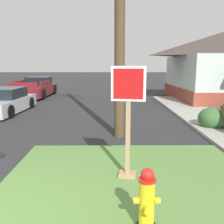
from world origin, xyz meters
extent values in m
cube|color=#567F3D|center=(2.47, 1.41, 0.04)|extent=(5.29, 4.92, 0.08)
cube|color=#9E9B93|center=(6.31, 5.99, 0.06)|extent=(2.20, 18.30, 0.12)
cylinder|color=yellow|center=(2.55, 0.06, 0.50)|extent=(0.22, 0.22, 0.67)
cylinder|color=red|center=(2.55, 0.06, 0.85)|extent=(0.25, 0.25, 0.03)
sphere|color=red|center=(2.55, 0.06, 0.92)|extent=(0.19, 0.19, 0.19)
cube|color=red|center=(2.55, 0.06, 0.99)|extent=(0.04, 0.04, 0.04)
cylinder|color=yellow|center=(2.40, 0.06, 0.53)|extent=(0.08, 0.09, 0.09)
cylinder|color=yellow|center=(2.70, 0.06, 0.53)|extent=(0.08, 0.09, 0.09)
cylinder|color=yellow|center=(2.55, -0.10, 0.48)|extent=(0.12, 0.09, 0.12)
cube|color=#A3845B|center=(2.41, 1.80, 1.21)|extent=(0.11, 0.11, 2.26)
cube|color=#A3845B|center=(2.41, 1.80, 0.12)|extent=(0.41, 0.34, 0.08)
cube|color=white|center=(2.40, 1.75, 2.05)|extent=(0.68, 0.14, 0.69)
cube|color=red|center=(2.40, 1.74, 2.05)|extent=(0.58, 0.12, 0.59)
cube|color=#ADB2B7|center=(-3.37, 9.46, 0.41)|extent=(1.97, 4.43, 0.64)
cube|color=black|center=(-3.36, 9.68, 0.97)|extent=(1.62, 2.07, 0.56)
cylinder|color=black|center=(-2.57, 8.08, 0.31)|extent=(0.24, 0.63, 0.62)
cylinder|color=black|center=(-2.47, 10.78, 0.31)|extent=(0.24, 0.63, 0.62)
cylinder|color=black|center=(-4.16, 10.85, 0.31)|extent=(0.24, 0.63, 0.62)
sphere|color=red|center=(-2.74, 11.58, 0.47)|extent=(0.12, 0.12, 0.12)
sphere|color=red|center=(-3.82, 11.63, 0.47)|extent=(0.12, 0.12, 0.12)
cube|color=maroon|center=(-3.64, 15.99, 0.50)|extent=(2.10, 5.53, 0.68)
cube|color=black|center=(-3.63, 16.76, 1.14)|extent=(1.80, 1.46, 0.68)
cube|color=maroon|center=(-4.61, 15.04, 1.06)|extent=(0.13, 2.31, 0.44)
cube|color=maroon|center=(-2.69, 15.01, 1.06)|extent=(0.13, 2.31, 0.44)
cube|color=maroon|center=(-3.67, 13.28, 1.06)|extent=(1.82, 0.12, 0.44)
cylinder|color=black|center=(-4.57, 17.65, 0.38)|extent=(0.27, 0.76, 0.76)
cylinder|color=black|center=(-2.66, 17.63, 0.38)|extent=(0.27, 0.76, 0.76)
cylinder|color=black|center=(-4.61, 14.35, 0.38)|extent=(0.27, 0.76, 0.76)
cylinder|color=black|center=(-2.71, 14.32, 0.38)|extent=(0.27, 0.76, 0.76)
ellipsoid|color=#396433|center=(5.94, 6.05, 0.41)|extent=(1.09, 1.09, 0.83)
camera|label=1|loc=(2.04, -3.16, 2.42)|focal=39.91mm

